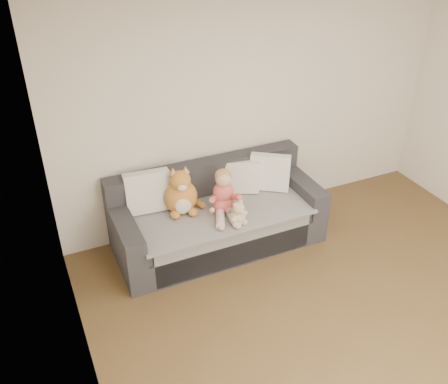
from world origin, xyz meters
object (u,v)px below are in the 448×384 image
object	(u,v)px
toddler	(224,196)
sofa	(217,218)
plush_cat	(181,195)
sippy_cup	(232,213)
teddy_bear	(238,215)

from	to	relation	value
toddler	sofa	bearing A→B (deg)	113.24
sofa	plush_cat	distance (m)	0.51
toddler	sippy_cup	world-z (taller)	toddler
plush_cat	toddler	bearing A→B (deg)	-19.81
sofa	teddy_bear	distance (m)	0.49
toddler	teddy_bear	world-z (taller)	toddler
sofa	sippy_cup	bearing A→B (deg)	-80.01
plush_cat	sofa	bearing A→B (deg)	-1.67
plush_cat	sippy_cup	size ratio (longest dim) A/B	4.41
sofa	teddy_bear	size ratio (longest dim) A/B	8.01
toddler	teddy_bear	bearing A→B (deg)	-66.61
plush_cat	sippy_cup	xyz separation A→B (m)	(0.41, -0.34, -0.13)
sofa	plush_cat	world-z (taller)	plush_cat
teddy_bear	plush_cat	bearing A→B (deg)	111.31
toddler	teddy_bear	size ratio (longest dim) A/B	1.80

